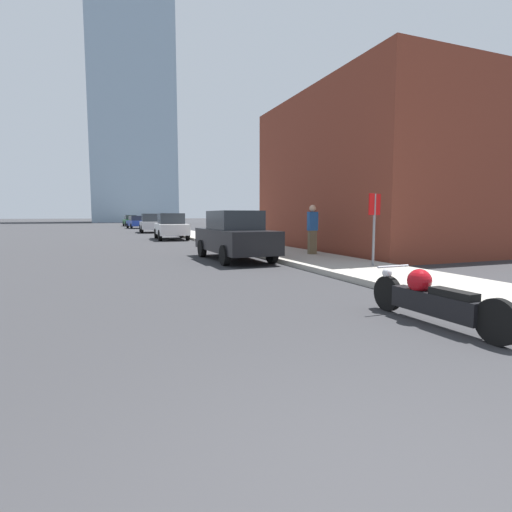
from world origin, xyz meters
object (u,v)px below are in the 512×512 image
(parked_car_silver, at_px, (151,223))
(stop_sign, at_px, (374,217))
(pedestrian, at_px, (312,229))
(motorcycle, at_px, (431,299))
(parked_car_blue, at_px, (136,222))
(parked_car_black, at_px, (234,236))
(parked_car_green, at_px, (130,220))
(parked_car_white, at_px, (171,226))

(parked_car_silver, bearing_deg, stop_sign, -81.78)
(stop_sign, relative_size, pedestrian, 1.12)
(motorcycle, distance_m, parked_car_silver, 33.20)
(parked_car_silver, xyz_separation_m, parked_car_blue, (-0.25, 12.61, -0.10))
(parked_car_black, relative_size, parked_car_green, 0.99)
(parked_car_green, relative_size, pedestrian, 2.57)
(pedestrian, bearing_deg, stop_sign, -91.28)
(parked_car_white, bearing_deg, parked_car_silver, 92.49)
(parked_car_white, relative_size, parked_car_silver, 1.08)
(parked_car_silver, xyz_separation_m, stop_sign, (2.83, -28.23, 0.68))
(parked_car_white, relative_size, parked_car_blue, 1.09)
(parked_car_white, distance_m, parked_car_blue, 23.72)
(stop_sign, distance_m, pedestrian, 3.68)
(parked_car_white, distance_m, pedestrian, 13.79)
(stop_sign, height_order, pedestrian, stop_sign)
(parked_car_silver, distance_m, stop_sign, 28.38)
(parked_car_green, distance_m, stop_sign, 51.89)
(parked_car_silver, height_order, pedestrian, pedestrian)
(parked_car_white, distance_m, parked_car_green, 34.68)
(parked_car_blue, relative_size, parked_car_green, 0.91)
(parked_car_white, relative_size, stop_sign, 2.26)
(parked_car_green, bearing_deg, parked_car_white, -92.81)
(motorcycle, relative_size, pedestrian, 1.39)
(parked_car_black, distance_m, parked_car_green, 47.71)
(parked_car_green, bearing_deg, stop_sign, -89.69)
(parked_car_green, bearing_deg, motorcycle, -92.82)
(parked_car_black, distance_m, parked_car_blue, 36.75)
(parked_car_white, xyz_separation_m, parked_car_silver, (0.03, 11.11, 0.00))
(motorcycle, height_order, parked_car_green, parked_car_green)
(parked_car_blue, xyz_separation_m, pedestrian, (3.17, -37.19, 0.33))
(parked_car_green, relative_size, stop_sign, 2.29)
(parked_car_silver, bearing_deg, parked_car_green, 92.82)
(pedestrian, bearing_deg, parked_car_blue, 94.87)
(motorcycle, bearing_deg, parked_car_silver, 88.53)
(parked_car_blue, bearing_deg, parked_car_white, -95.43)
(parked_car_green, xyz_separation_m, pedestrian, (3.05, -48.15, 0.28))
(parked_car_blue, bearing_deg, stop_sign, -91.64)
(motorcycle, relative_size, stop_sign, 1.23)
(parked_car_blue, distance_m, stop_sign, 40.96)
(parked_car_black, distance_m, stop_sign, 5.01)
(motorcycle, bearing_deg, parked_car_black, 88.49)
(motorcycle, height_order, parked_car_silver, parked_car_silver)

